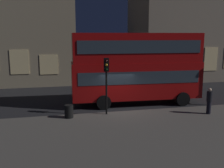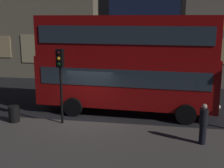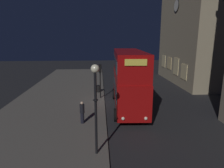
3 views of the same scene
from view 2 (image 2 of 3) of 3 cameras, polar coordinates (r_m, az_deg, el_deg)
ground_plane at (r=15.84m, az=-4.54°, el=-6.69°), size 80.00×80.00×0.00m
double_decker_bus at (r=16.25m, az=2.71°, el=4.68°), size 9.86×3.17×5.34m
traffic_light_near_kerb at (r=14.39m, az=-9.87°, el=2.55°), size 0.35×0.38×3.65m
pedestrian at (r=12.79m, az=17.07°, el=-7.24°), size 0.35×0.35×1.71m
litter_bin at (r=15.71m, az=-18.23°, el=-5.45°), size 0.55×0.55×0.81m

